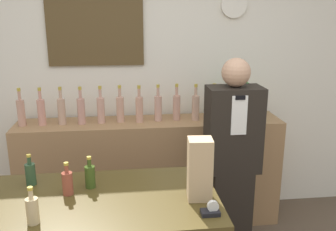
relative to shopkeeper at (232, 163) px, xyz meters
name	(u,v)px	position (x,y,z in m)	size (l,w,h in m)	color
back_wall	(141,72)	(-0.63, 0.82, 0.57)	(5.20, 0.09, 2.70)	silver
back_shelf	(151,173)	(-0.57, 0.56, -0.30)	(2.29, 0.41, 0.97)	#9E754C
shopkeeper	(232,163)	(0.00, 0.00, 0.00)	(0.40, 0.25, 1.58)	black
potted_plant	(239,98)	(0.20, 0.54, 0.37)	(0.28, 0.28, 0.35)	#4C3D2D
paper_bag	(200,169)	(-0.42, -0.81, 0.33)	(0.13, 0.12, 0.33)	tan
tape_dispenser	(211,210)	(-0.39, -0.98, 0.19)	(0.09, 0.06, 0.07)	black
counter_bottle_2	(31,173)	(-1.32, -0.55, 0.23)	(0.06, 0.06, 0.18)	#2B472D
counter_bottle_3	(32,210)	(-1.22, -0.96, 0.23)	(0.06, 0.06, 0.18)	tan
counter_bottle_4	(68,182)	(-1.10, -0.69, 0.23)	(0.06, 0.06, 0.18)	brown
counter_bottle_5	(90,176)	(-0.99, -0.62, 0.23)	(0.06, 0.06, 0.18)	#364B1B
shelf_bottle_0	(21,112)	(-1.64, 0.55, 0.30)	(0.06, 0.06, 0.32)	tan
shelf_bottle_1	(41,111)	(-1.48, 0.55, 0.30)	(0.06, 0.06, 0.32)	tan
shelf_bottle_2	(62,110)	(-1.31, 0.55, 0.30)	(0.06, 0.06, 0.32)	tan
shelf_bottle_3	(81,110)	(-1.15, 0.54, 0.30)	(0.06, 0.06, 0.32)	tan
shelf_bottle_4	(101,109)	(-0.99, 0.56, 0.30)	(0.06, 0.06, 0.32)	tan
shelf_bottle_5	(120,108)	(-0.83, 0.57, 0.30)	(0.06, 0.06, 0.32)	tan
shelf_bottle_6	(139,108)	(-0.67, 0.54, 0.30)	(0.06, 0.06, 0.32)	tan
shelf_bottle_7	(158,107)	(-0.50, 0.56, 0.30)	(0.06, 0.06, 0.32)	tan
shelf_bottle_8	(177,107)	(-0.34, 0.57, 0.30)	(0.06, 0.06, 0.32)	tan
shelf_bottle_9	(196,107)	(-0.18, 0.54, 0.30)	(0.06, 0.06, 0.32)	tan
shelf_bottle_10	(214,106)	(-0.02, 0.55, 0.30)	(0.06, 0.06, 0.32)	tan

